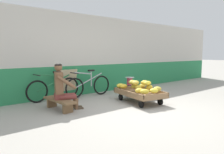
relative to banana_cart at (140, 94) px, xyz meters
name	(u,v)px	position (x,y,z in m)	size (l,w,h in m)	color
ground_plane	(143,112)	(-0.65, -0.73, -0.24)	(80.00, 80.00, 0.00)	#A39E93
back_wall	(78,55)	(-0.65, 2.17, 1.08)	(16.00, 0.30, 2.65)	#287F4C
banana_cart	(140,94)	(0.00, 0.00, 0.00)	(1.10, 1.57, 0.36)	#8E6B47
banana_pile	(140,86)	(0.00, -0.01, 0.22)	(0.98, 1.44, 0.26)	yellow
low_bench	(59,102)	(-2.09, 0.71, -0.04)	(0.36, 1.11, 0.27)	brown
vendor_seated	(63,87)	(-2.01, 0.68, 0.33)	(0.73, 0.61, 1.14)	brown
plastic_crate	(130,90)	(0.58, 0.98, -0.09)	(0.36, 0.28, 0.30)	#19847F
weighing_scale	(130,81)	(0.58, 0.98, 0.21)	(0.30, 0.30, 0.29)	#28282D
bicycle_near_left	(54,88)	(-1.72, 1.80, 0.11)	(1.66, 0.48, 0.86)	black
bicycle_far_left	(89,86)	(-0.62, 1.62, 0.11)	(1.66, 0.48, 0.86)	black
sign_board	(66,83)	(-1.23, 1.97, 0.20)	(0.70, 0.23, 0.88)	#C6B289
shopping_bag	(139,94)	(0.48, 0.46, -0.12)	(0.18, 0.12, 0.24)	#3370B7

